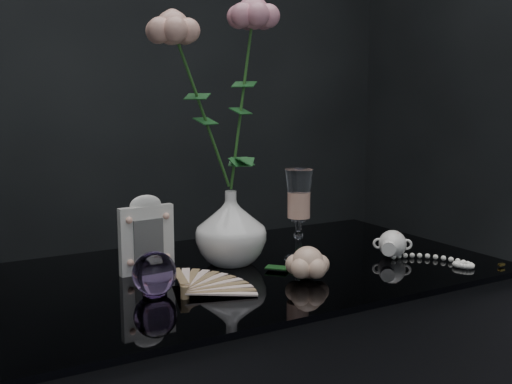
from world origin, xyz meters
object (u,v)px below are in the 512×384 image
wine_glass (299,215)px  loose_rose (308,263)px  picture_frame (146,234)px  pearl_jar (393,243)px  vase (231,228)px  paperweight (154,273)px

wine_glass → loose_rose: wine_glass is taller
picture_frame → loose_rose: picture_frame is taller
picture_frame → pearl_jar: bearing=-21.0°
wine_glass → vase: bearing=161.1°
picture_frame → loose_rose: (0.25, -0.19, -0.05)m
vase → pearl_jar: size_ratio=0.71×
vase → picture_frame: (-0.17, 0.03, 0.00)m
wine_glass → pearl_jar: bearing=-21.2°
loose_rose → paperweight: bearing=-179.0°
paperweight → pearl_jar: 0.54m
wine_glass → paperweight: size_ratio=2.52×
vase → wine_glass: size_ratio=0.79×
picture_frame → paperweight: 0.15m
picture_frame → loose_rose: size_ratio=0.84×
picture_frame → paperweight: picture_frame is taller
picture_frame → paperweight: size_ratio=2.00×
vase → wine_glass: (0.14, -0.05, 0.02)m
vase → paperweight: vase is taller
wine_glass → paperweight: wine_glass is taller
picture_frame → loose_rose: 0.32m
vase → pearl_jar: (0.33, -0.12, -0.05)m
vase → pearl_jar: vase is taller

